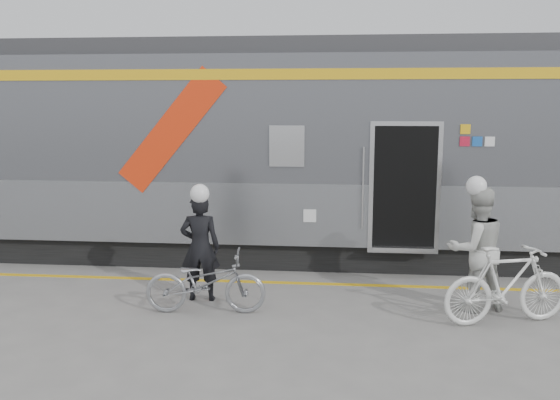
# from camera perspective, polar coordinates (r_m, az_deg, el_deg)

# --- Properties ---
(ground) EXTENTS (90.00, 90.00, 0.00)m
(ground) POSITION_cam_1_polar(r_m,az_deg,el_deg) (7.95, 4.07, -12.74)
(ground) COLOR slate
(ground) RESTS_ON ground
(train) EXTENTS (24.00, 3.17, 4.10)m
(train) POSITION_cam_1_polar(r_m,az_deg,el_deg) (11.64, 0.35, 4.80)
(train) COLOR black
(train) RESTS_ON ground
(safety_strip) EXTENTS (24.00, 0.12, 0.01)m
(safety_strip) POSITION_cam_1_polar(r_m,az_deg,el_deg) (9.97, 4.41, -8.06)
(safety_strip) COLOR gold
(safety_strip) RESTS_ON ground
(man) EXTENTS (0.63, 0.44, 1.64)m
(man) POSITION_cam_1_polar(r_m,az_deg,el_deg) (9.06, -7.69, -4.54)
(man) COLOR black
(man) RESTS_ON ground
(bicycle_left) EXTENTS (1.76, 0.73, 0.90)m
(bicycle_left) POSITION_cam_1_polar(r_m,az_deg,el_deg) (8.60, -7.17, -7.84)
(bicycle_left) COLOR #93959A
(bicycle_left) RESTS_ON ground
(woman) EXTENTS (1.03, 0.90, 1.80)m
(woman) POSITION_cam_1_polar(r_m,az_deg,el_deg) (9.01, 18.35, -4.50)
(woman) COLOR beige
(woman) RESTS_ON ground
(bicycle_right) EXTENTS (1.89, 1.00, 1.09)m
(bicycle_right) POSITION_cam_1_polar(r_m,az_deg,el_deg) (8.66, 20.98, -7.64)
(bicycle_right) COLOR silver
(bicycle_right) RESTS_ON ground
(helmet_man) EXTENTS (0.28, 0.28, 0.28)m
(helmet_man) POSITION_cam_1_polar(r_m,az_deg,el_deg) (8.88, -7.83, 1.50)
(helmet_man) COLOR white
(helmet_man) RESTS_ON man
(helmet_woman) EXTENTS (0.29, 0.29, 0.29)m
(helmet_woman) POSITION_cam_1_polar(r_m,az_deg,el_deg) (8.83, 18.71, 2.10)
(helmet_woman) COLOR white
(helmet_woman) RESTS_ON woman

